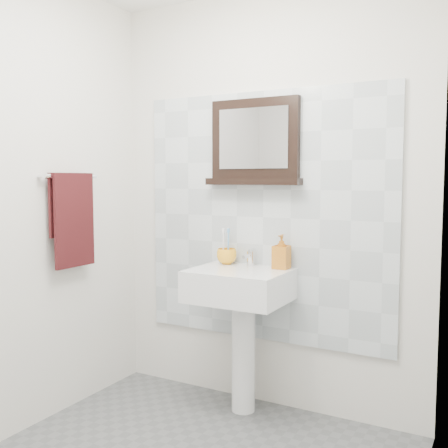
{
  "coord_description": "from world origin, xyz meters",
  "views": [
    {
      "loc": [
        1.31,
        -1.79,
        1.38
      ],
      "look_at": [
        0.02,
        0.55,
        1.15
      ],
      "focal_mm": 42.0,
      "sensor_mm": 36.0,
      "label": 1
    }
  ],
  "objects_px": {
    "toothbrush_cup": "(227,256)",
    "framed_mirror": "(255,144)",
    "soap_dispenser": "(281,252)",
    "hand_towel": "(72,212)",
    "pedestal_sink": "(240,301)"
  },
  "relations": [
    {
      "from": "pedestal_sink",
      "to": "soap_dispenser",
      "type": "height_order",
      "value": "soap_dispenser"
    },
    {
      "from": "toothbrush_cup",
      "to": "hand_towel",
      "type": "height_order",
      "value": "hand_towel"
    },
    {
      "from": "pedestal_sink",
      "to": "framed_mirror",
      "type": "relative_size",
      "value": 1.6
    },
    {
      "from": "soap_dispenser",
      "to": "hand_towel",
      "type": "xyz_separation_m",
      "value": [
        -1.09,
        -0.55,
        0.23
      ]
    },
    {
      "from": "framed_mirror",
      "to": "hand_towel",
      "type": "bearing_deg",
      "value": -146.05
    },
    {
      "from": "hand_towel",
      "to": "framed_mirror",
      "type": "bearing_deg",
      "value": 33.95
    },
    {
      "from": "pedestal_sink",
      "to": "hand_towel",
      "type": "relative_size",
      "value": 1.75
    },
    {
      "from": "toothbrush_cup",
      "to": "soap_dispenser",
      "type": "distance_m",
      "value": 0.36
    },
    {
      "from": "toothbrush_cup",
      "to": "framed_mirror",
      "type": "distance_m",
      "value": 0.7
    },
    {
      "from": "pedestal_sink",
      "to": "toothbrush_cup",
      "type": "distance_m",
      "value": 0.31
    },
    {
      "from": "toothbrush_cup",
      "to": "soap_dispenser",
      "type": "xyz_separation_m",
      "value": [
        0.36,
        0.01,
        0.05
      ]
    },
    {
      "from": "pedestal_sink",
      "to": "toothbrush_cup",
      "type": "bearing_deg",
      "value": 140.98
    },
    {
      "from": "soap_dispenser",
      "to": "framed_mirror",
      "type": "distance_m",
      "value": 0.66
    },
    {
      "from": "toothbrush_cup",
      "to": "pedestal_sink",
      "type": "bearing_deg",
      "value": -39.02
    },
    {
      "from": "toothbrush_cup",
      "to": "framed_mirror",
      "type": "bearing_deg",
      "value": 19.94
    }
  ]
}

